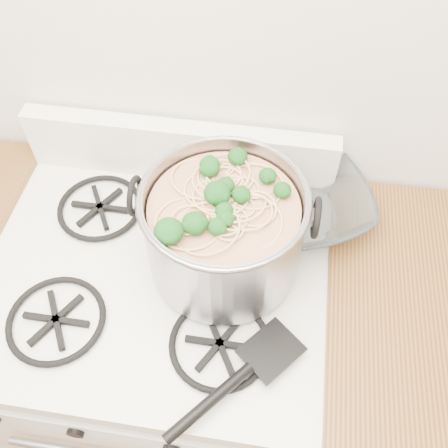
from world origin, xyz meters
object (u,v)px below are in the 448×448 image
Objects in this scene: stock_pot at (224,230)px; glass_bowl at (300,208)px; spatula at (271,349)px; gas_range at (172,355)px.

stock_pot is 0.24m from glass_bowl.
spatula is 2.53× the size of glass_bowl.
glass_bowl is at bearing 33.73° from gas_range.
gas_range is at bearing -146.27° from glass_bowl.
glass_bowl reaches higher than gas_range.
gas_range is at bearing -168.56° from spatula.
glass_bowl is (0.03, 0.35, 0.00)m from spatula.
glass_bowl is at bearing 45.43° from stock_pot.
gas_range is 0.62m from glass_bowl.
stock_pot reaches higher than spatula.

